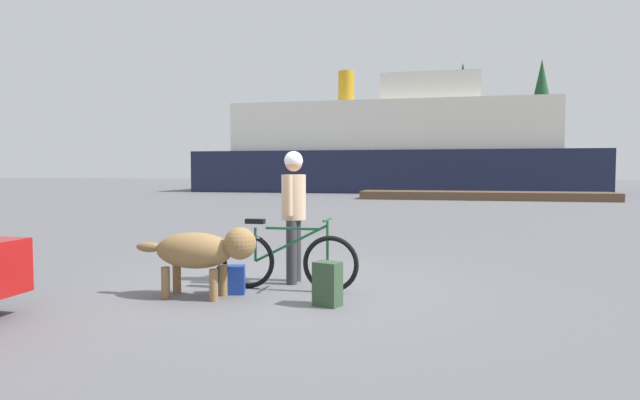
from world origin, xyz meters
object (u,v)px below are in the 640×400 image
object	(u,v)px
backpack	(328,284)
handbag_pannier	(231,280)
dog	(202,251)
person_cyclist	(294,204)
ferry_boat	(393,149)
bicycle	(287,260)

from	to	relation	value
backpack	handbag_pannier	distance (m)	1.28
dog	backpack	xyz separation A→B (m)	(1.50, -0.05, -0.31)
person_cyclist	ferry_boat	bearing A→B (deg)	92.65
bicycle	backpack	world-z (taller)	bicycle
person_cyclist	handbag_pannier	size ratio (longest dim) A/B	5.08
bicycle	ferry_boat	bearing A→B (deg)	92.69
backpack	dog	bearing A→B (deg)	177.93
ferry_boat	bicycle	bearing A→B (deg)	-87.31
person_cyclist	dog	size ratio (longest dim) A/B	1.15
dog	backpack	bearing A→B (deg)	-2.07
handbag_pannier	backpack	bearing A→B (deg)	-13.35
bicycle	ferry_boat	distance (m)	31.18
backpack	ferry_boat	bearing A→B (deg)	93.79
dog	ferry_boat	bearing A→B (deg)	91.09
backpack	ferry_boat	distance (m)	31.87
person_cyclist	handbag_pannier	xyz separation A→B (m)	(-0.56, -0.80, -0.87)
backpack	handbag_pannier	world-z (taller)	backpack
person_cyclist	handbag_pannier	bearing A→B (deg)	-124.65
ferry_boat	person_cyclist	bearing A→B (deg)	-87.35
handbag_pannier	person_cyclist	bearing A→B (deg)	55.35
dog	backpack	distance (m)	1.53
bicycle	dog	distance (m)	1.05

